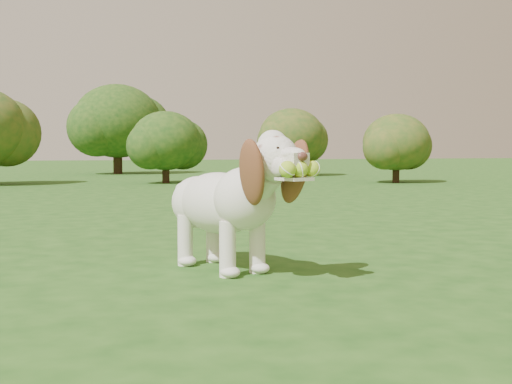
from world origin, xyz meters
name	(u,v)px	position (x,y,z in m)	size (l,w,h in m)	color
ground	(284,249)	(0.00, 0.00, 0.00)	(80.00, 80.00, 0.00)	#1C4814
dog	(230,197)	(-0.58, -0.62, 0.39)	(0.59, 1.12, 0.74)	white
shrub_d	(396,142)	(5.51, 7.14, 0.81)	(1.32, 1.32, 1.37)	#382314
shrub_c	(166,141)	(1.18, 8.59, 0.83)	(1.36, 1.36, 1.41)	#382314
shrub_i	(117,121)	(1.07, 14.04, 1.44)	(2.37, 2.37, 2.45)	#382314
shrub_f	(291,136)	(4.99, 11.11, 1.01)	(1.65, 1.65, 1.71)	#382314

